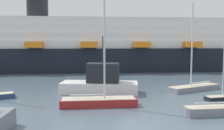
% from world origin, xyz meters
% --- Properties ---
extents(ground_plane, '(600.00, 600.00, 0.00)m').
position_xyz_m(ground_plane, '(0.00, 0.00, 0.00)').
color(ground_plane, slate).
extents(sailboat_0, '(5.81, 1.48, 10.24)m').
position_xyz_m(sailboat_0, '(7.62, 1.33, 0.52)').
color(sailboat_0, gray).
rests_on(sailboat_0, ground_plane).
extents(sailboat_1, '(7.35, 4.11, 10.45)m').
position_xyz_m(sailboat_1, '(10.54, 11.49, 0.50)').
color(sailboat_1, gray).
rests_on(sailboat_1, ground_plane).
extents(sailboat_2, '(7.00, 2.21, 10.08)m').
position_xyz_m(sailboat_2, '(-1.75, 5.70, 0.51)').
color(sailboat_2, maroon).
rests_on(sailboat_2, ground_plane).
extents(fishing_boat_0, '(9.24, 5.10, 6.52)m').
position_xyz_m(fishing_boat_0, '(-0.85, 11.70, 1.25)').
color(fishing_boat_0, white).
rests_on(fishing_boat_0, ground_plane).
extents(channel_buoy_1, '(0.57, 0.57, 1.64)m').
position_xyz_m(channel_buoy_1, '(0.43, 16.82, 0.30)').
color(channel_buoy_1, green).
rests_on(channel_buoy_1, ground_plane).
extents(cruise_ship, '(85.20, 17.79, 14.97)m').
position_xyz_m(cruise_ship, '(4.33, 36.12, 4.80)').
color(cruise_ship, black).
rests_on(cruise_ship, ground_plane).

